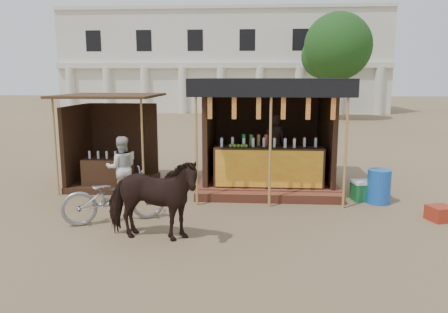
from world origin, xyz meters
TOP-DOWN VIEW (x-y plane):
  - ground at (0.00, 0.00)m, footprint 120.00×120.00m
  - main_stall at (1.01, 3.36)m, footprint 3.60×3.61m
  - secondary_stall at (-3.17, 3.24)m, footprint 2.40×2.40m
  - cow at (-1.09, -0.61)m, footprint 1.81×0.96m
  - motorbike at (-2.06, 0.30)m, footprint 2.10×1.45m
  - bystander at (-2.42, 2.00)m, footprint 0.85×0.75m
  - blue_barrel at (3.47, 2.00)m, footprint 0.64×0.64m
  - red_crate at (4.36, 0.84)m, footprint 0.56×0.54m
  - cooler at (3.25, 2.23)m, footprint 0.70×0.53m
  - background_building at (-2.00, 29.94)m, footprint 26.00×7.45m
  - tree at (5.81, 22.14)m, footprint 4.50×4.40m

SIDE VIEW (x-z plane):
  - ground at x=0.00m, z-range 0.00..0.00m
  - red_crate at x=4.36m, z-range 0.00..0.29m
  - cooler at x=3.25m, z-range 0.00..0.46m
  - blue_barrel at x=3.47m, z-range 0.00..0.77m
  - motorbike at x=-2.06m, z-range 0.00..1.05m
  - bystander at x=-2.42m, z-range 0.00..1.47m
  - cow at x=-1.09m, z-range 0.00..1.47m
  - secondary_stall at x=-3.17m, z-range -0.34..2.04m
  - main_stall at x=1.01m, z-range -0.36..2.42m
  - background_building at x=-2.00m, z-range -0.11..8.07m
  - tree at x=5.81m, z-range 1.13..8.13m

